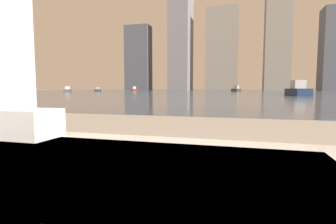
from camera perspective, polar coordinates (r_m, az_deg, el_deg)
towel_stack at (r=1.25m, az=-28.83°, el=-2.19°), size 0.27×0.18×0.12m
harbor_water at (r=62.01m, az=15.23°, el=4.23°), size 180.00×110.00×0.01m
harbor_boat_0 at (r=70.57m, az=14.63°, el=4.78°), size 2.53×4.38×1.56m
harbor_boat_1 at (r=83.78m, az=-7.34°, el=4.90°), size 2.92×4.01×1.44m
harbor_boat_2 at (r=74.17m, az=-15.06°, el=4.67°), size 1.88×3.31×1.18m
harbor_boat_4 at (r=31.08m, az=26.43°, el=4.25°), size 2.03×4.53×1.64m
harbor_boat_5 at (r=61.64m, az=-21.00°, el=4.48°), size 2.42×3.54×1.26m
skyline_tower_0 at (r=128.18m, az=-6.48°, el=11.51°), size 11.74×6.88×30.26m
skyline_tower_1 at (r=122.80m, az=2.81°, el=14.68°), size 9.05×13.56×42.41m
skyline_tower_2 at (r=119.52m, az=11.67°, el=13.13°), size 13.49×7.96×35.31m
skyline_tower_3 at (r=120.31m, az=22.68°, el=13.90°), size 9.96×10.10×39.91m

